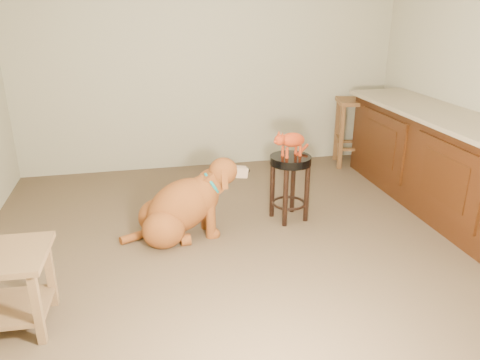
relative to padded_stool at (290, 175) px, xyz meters
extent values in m
cube|color=brown|center=(-0.45, -0.30, -0.43)|extent=(4.50, 4.00, 0.01)
cube|color=#A9A588|center=(-0.45, 1.70, 0.87)|extent=(4.50, 0.04, 2.60)
cube|color=#A9A588|center=(-0.45, -2.30, 0.87)|extent=(4.50, 0.04, 2.60)
cube|color=#3D1D0A|center=(1.50, 0.00, 0.02)|extent=(0.60, 2.50, 0.90)
cube|color=gray|center=(1.47, 0.00, 0.49)|extent=(0.70, 2.56, 0.04)
cube|color=black|center=(1.54, 0.00, -0.38)|extent=(0.52, 2.50, 0.10)
cube|color=#3D1D0A|center=(1.19, -0.55, 0.07)|extent=(0.02, 0.90, 0.62)
cube|color=#3D1D0A|center=(1.19, 0.55, 0.07)|extent=(0.02, 0.90, 0.62)
cube|color=#321708|center=(1.18, -0.55, 0.07)|extent=(0.02, 0.60, 0.40)
cube|color=#321708|center=(1.18, 0.55, 0.07)|extent=(0.02, 0.60, 0.40)
cylinder|color=black|center=(0.08, 0.14, -0.16)|extent=(0.05, 0.05, 0.54)
cylinder|color=black|center=(-0.14, 0.08, -0.16)|extent=(0.05, 0.05, 0.54)
cylinder|color=black|center=(0.14, -0.08, -0.16)|extent=(0.05, 0.05, 0.54)
cylinder|color=black|center=(-0.08, -0.14, -0.16)|extent=(0.05, 0.05, 0.54)
torus|color=black|center=(0.00, 0.00, -0.28)|extent=(0.39, 0.39, 0.02)
cylinder|color=black|center=(0.00, 0.00, 0.14)|extent=(0.37, 0.37, 0.07)
cube|color=brown|center=(1.47, 1.47, -0.05)|extent=(0.06, 0.06, 0.77)
cube|color=brown|center=(1.13, 1.55, -0.05)|extent=(0.06, 0.06, 0.77)
cube|color=brown|center=(1.38, 1.13, -0.05)|extent=(0.06, 0.06, 0.77)
cube|color=brown|center=(1.04, 1.22, -0.05)|extent=(0.06, 0.06, 0.77)
cube|color=brown|center=(1.25, 1.34, 0.35)|extent=(0.53, 0.53, 0.04)
cube|color=brown|center=(-1.94, -0.94, -0.19)|extent=(0.05, 0.05, 0.48)
cube|color=brown|center=(-1.96, -1.33, -0.19)|extent=(0.05, 0.05, 0.48)
cube|color=brown|center=(-2.14, -1.13, 0.06)|extent=(0.52, 0.52, 0.04)
cube|color=brown|center=(-2.14, -1.13, -0.30)|extent=(0.44, 0.44, 0.03)
ellipsoid|color=brown|center=(-1.20, -0.03, -0.28)|extent=(0.38, 0.32, 0.33)
ellipsoid|color=brown|center=(-1.17, -0.30, -0.28)|extent=(0.38, 0.32, 0.33)
cylinder|color=brown|center=(-1.02, 0.00, -0.39)|extent=(0.09, 0.11, 0.10)
cylinder|color=brown|center=(-1.00, -0.30, -0.39)|extent=(0.09, 0.11, 0.10)
ellipsoid|color=brown|center=(-1.01, -0.15, -0.15)|extent=(0.77, 0.45, 0.66)
ellipsoid|color=brown|center=(-0.82, -0.13, -0.07)|extent=(0.30, 0.33, 0.34)
cylinder|color=brown|center=(-0.79, -0.04, -0.24)|extent=(0.09, 0.09, 0.39)
cylinder|color=brown|center=(-0.77, -0.22, -0.24)|extent=(0.09, 0.09, 0.39)
sphere|color=brown|center=(-0.76, -0.03, -0.41)|extent=(0.10, 0.10, 0.10)
sphere|color=brown|center=(-0.74, -0.22, -0.41)|extent=(0.10, 0.10, 0.10)
cylinder|color=brown|center=(-0.74, -0.12, 0.03)|extent=(0.26, 0.19, 0.25)
ellipsoid|color=brown|center=(-0.64, -0.11, 0.13)|extent=(0.27, 0.24, 0.23)
cube|color=#997B60|center=(-0.50, -0.10, 0.11)|extent=(0.17, 0.10, 0.11)
sphere|color=black|center=(-0.43, -0.10, 0.11)|extent=(0.06, 0.06, 0.06)
cube|color=brown|center=(-0.67, -0.01, 0.10)|extent=(0.06, 0.07, 0.17)
cube|color=brown|center=(-0.65, -0.22, 0.10)|extent=(0.06, 0.07, 0.17)
torus|color=#0E7677|center=(-0.74, -0.12, 0.02)|extent=(0.15, 0.23, 0.20)
cylinder|color=#D8BF4C|center=(-0.69, -0.12, -0.05)|extent=(0.01, 0.05, 0.04)
cylinder|color=brown|center=(-1.39, -0.13, -0.40)|extent=(0.31, 0.19, 0.07)
ellipsoid|color=#9B2D0F|center=(0.01, 0.00, 0.33)|extent=(0.28, 0.19, 0.16)
cylinder|color=#9B2D0F|center=(-0.07, 0.02, 0.23)|extent=(0.03, 0.03, 0.10)
sphere|color=#9B2D0F|center=(-0.07, 0.02, 0.19)|extent=(0.03, 0.03, 0.03)
cylinder|color=#9B2D0F|center=(-0.05, -0.05, 0.23)|extent=(0.03, 0.03, 0.10)
sphere|color=#9B2D0F|center=(-0.05, -0.05, 0.19)|extent=(0.03, 0.03, 0.03)
cylinder|color=#9B2D0F|center=(0.07, 0.05, 0.23)|extent=(0.03, 0.03, 0.10)
sphere|color=#9B2D0F|center=(0.07, 0.05, 0.19)|extent=(0.03, 0.03, 0.03)
cylinder|color=#9B2D0F|center=(0.08, -0.01, 0.23)|extent=(0.03, 0.03, 0.10)
sphere|color=#9B2D0F|center=(0.08, -0.01, 0.19)|extent=(0.03, 0.03, 0.03)
sphere|color=#9B2D0F|center=(-0.12, -0.03, 0.34)|extent=(0.09, 0.09, 0.09)
sphere|color=#9B2D0F|center=(-0.16, -0.04, 0.34)|extent=(0.04, 0.04, 0.04)
sphere|color=brown|center=(-0.17, -0.05, 0.34)|extent=(0.01, 0.01, 0.01)
cone|color=#9B2D0F|center=(-0.12, 0.00, 0.40)|extent=(0.05, 0.05, 0.05)
cone|color=#C66B60|center=(-0.12, 0.00, 0.39)|extent=(0.03, 0.03, 0.03)
cone|color=#9B2D0F|center=(-0.10, -0.06, 0.40)|extent=(0.05, 0.05, 0.05)
cone|color=#C66B60|center=(-0.10, -0.06, 0.39)|extent=(0.03, 0.03, 0.03)
cylinder|color=#9B2D0F|center=(0.13, 0.07, 0.20)|extent=(0.17, 0.15, 0.09)
camera|label=1|loc=(-1.29, -3.79, 1.47)|focal=35.00mm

